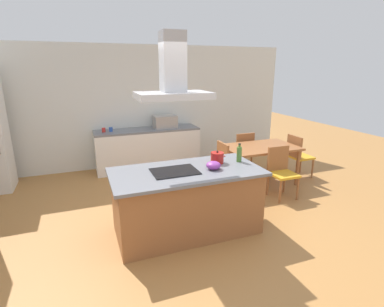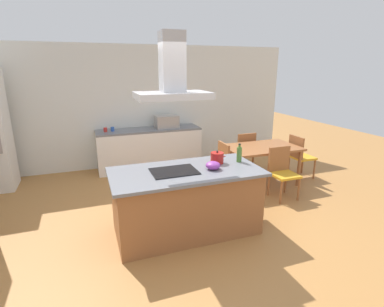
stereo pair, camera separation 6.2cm
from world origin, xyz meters
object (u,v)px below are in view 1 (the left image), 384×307
object	(u,v)px
tea_kettle	(217,158)
coffee_mug_red	(104,130)
olive_oil_bottle	(239,154)
mixing_bowl	(213,165)
chair_facing_island	(281,169)
chair_at_left_end	(217,163)
countertop_microwave	(165,122)
cooktop	(175,171)
chair_at_right_end	(298,154)
coffee_mug_blue	(111,129)
dining_table	(260,150)
range_hood	(173,78)
chair_facing_back_wall	(242,150)

from	to	relation	value
tea_kettle	coffee_mug_red	bearing A→B (deg)	115.97
olive_oil_bottle	mixing_bowl	distance (m)	0.52
chair_facing_island	chair_at_left_end	xyz separation A→B (m)	(-0.92, 0.67, 0.00)
countertop_microwave	mixing_bowl	bearing A→B (deg)	-93.20
cooktop	olive_oil_bottle	bearing A→B (deg)	4.83
cooktop	chair_facing_island	distance (m)	2.22
chair_at_left_end	chair_at_right_end	xyz separation A→B (m)	(1.83, 0.00, 0.00)
coffee_mug_blue	dining_table	size ratio (longest dim) A/B	0.06
range_hood	coffee_mug_red	bearing A→B (deg)	102.69
olive_oil_bottle	coffee_mug_red	world-z (taller)	olive_oil_bottle
tea_kettle	range_hood	world-z (taller)	range_hood
chair_facing_island	chair_at_left_end	distance (m)	1.13
mixing_bowl	chair_at_right_end	size ratio (longest dim) A/B	0.22
countertop_microwave	dining_table	world-z (taller)	countertop_microwave
range_hood	dining_table	bearing A→B (deg)	29.42
olive_oil_bottle	chair_at_right_end	size ratio (longest dim) A/B	0.31
countertop_microwave	coffee_mug_blue	xyz separation A→B (m)	(-1.19, 0.03, -0.09)
cooktop	countertop_microwave	world-z (taller)	countertop_microwave
mixing_bowl	chair_at_left_end	world-z (taller)	mixing_bowl
tea_kettle	olive_oil_bottle	distance (m)	0.33
coffee_mug_blue	range_hood	world-z (taller)	range_hood
coffee_mug_blue	mixing_bowl	bearing A→B (deg)	-71.14
coffee_mug_red	chair_at_right_end	bearing A→B (deg)	-24.79
cooktop	olive_oil_bottle	world-z (taller)	olive_oil_bottle
mixing_bowl	chair_at_left_end	distance (m)	1.52
mixing_bowl	coffee_mug_red	distance (m)	3.20
tea_kettle	dining_table	distance (m)	1.80
coffee_mug_blue	chair_at_left_end	bearing A→B (deg)	-45.18
tea_kettle	chair_at_right_end	world-z (taller)	tea_kettle
chair_facing_back_wall	range_hood	bearing A→B (deg)	-138.70
tea_kettle	chair_facing_back_wall	distance (m)	2.28
olive_oil_bottle	mixing_bowl	size ratio (longest dim) A/B	1.37
tea_kettle	cooktop	bearing A→B (deg)	-168.04
tea_kettle	coffee_mug_red	world-z (taller)	tea_kettle
cooktop	range_hood	world-z (taller)	range_hood
tea_kettle	dining_table	bearing A→B (deg)	36.25
coffee_mug_blue	coffee_mug_red	bearing A→B (deg)	-174.63
countertop_microwave	chair_facing_island	bearing A→B (deg)	-58.70
chair_at_left_end	range_hood	distance (m)	2.32
cooktop	chair_at_right_end	world-z (taller)	cooktop
countertop_microwave	chair_facing_island	distance (m)	2.80
coffee_mug_blue	dining_table	distance (m)	3.14
chair_at_left_end	range_hood	bearing A→B (deg)	-135.18
chair_at_left_end	range_hood	xyz separation A→B (m)	(-1.20, -1.19, 1.59)
coffee_mug_red	chair_facing_island	distance (m)	3.67
cooktop	mixing_bowl	bearing A→B (deg)	-9.46
chair_at_right_end	chair_facing_back_wall	bearing A→B (deg)	143.99
range_hood	coffee_mug_blue	bearing A→B (deg)	99.82
dining_table	chair_at_left_end	size ratio (longest dim) A/B	1.57
mixing_bowl	coffee_mug_blue	size ratio (longest dim) A/B	2.20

